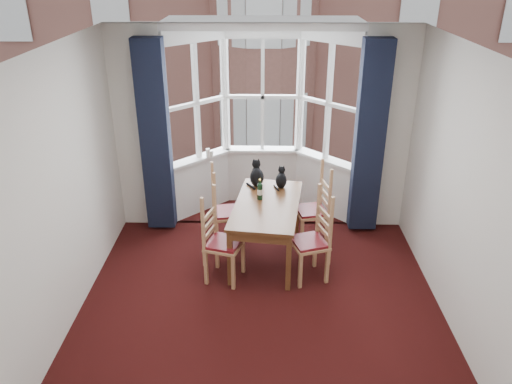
{
  "coord_description": "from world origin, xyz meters",
  "views": [
    {
      "loc": [
        0.03,
        -4.2,
        3.54
      ],
      "look_at": [
        -0.06,
        1.05,
        1.05
      ],
      "focal_mm": 35.0,
      "sensor_mm": 36.0,
      "label": 1
    }
  ],
  "objects_px": {
    "candle_tall": "(208,153)",
    "cat_left": "(257,176)",
    "wine_bottle": "(260,190)",
    "dining_table": "(267,210)",
    "chair_right_far": "(318,211)",
    "chair_right_near": "(316,242)",
    "chair_left_far": "(221,214)",
    "chair_left_near": "(217,243)",
    "cat_right": "(281,179)",
    "candle_short": "(211,154)"
  },
  "relations": [
    {
      "from": "chair_right_far",
      "to": "candle_short",
      "type": "xyz_separation_m",
      "value": [
        -1.49,
        0.94,
        0.45
      ]
    },
    {
      "from": "chair_left_near",
      "to": "cat_left",
      "type": "height_order",
      "value": "cat_left"
    },
    {
      "from": "dining_table",
      "to": "chair_right_near",
      "type": "xyz_separation_m",
      "value": [
        0.58,
        -0.43,
        -0.2
      ]
    },
    {
      "from": "dining_table",
      "to": "wine_bottle",
      "type": "distance_m",
      "value": 0.26
    },
    {
      "from": "cat_right",
      "to": "wine_bottle",
      "type": "distance_m",
      "value": 0.47
    },
    {
      "from": "candle_tall",
      "to": "candle_short",
      "type": "bearing_deg",
      "value": 32.51
    },
    {
      "from": "chair_right_near",
      "to": "candle_tall",
      "type": "relative_size",
      "value": 6.78
    },
    {
      "from": "chair_right_far",
      "to": "wine_bottle",
      "type": "relative_size",
      "value": 3.38
    },
    {
      "from": "chair_right_far",
      "to": "chair_right_near",
      "type": "bearing_deg",
      "value": -96.91
    },
    {
      "from": "chair_left_near",
      "to": "chair_right_near",
      "type": "bearing_deg",
      "value": 2.22
    },
    {
      "from": "chair_left_near",
      "to": "cat_right",
      "type": "bearing_deg",
      "value": 51.43
    },
    {
      "from": "chair_right_near",
      "to": "dining_table",
      "type": "bearing_deg",
      "value": 143.56
    },
    {
      "from": "cat_left",
      "to": "wine_bottle",
      "type": "xyz_separation_m",
      "value": [
        0.05,
        -0.43,
        -0.02
      ]
    },
    {
      "from": "dining_table",
      "to": "cat_right",
      "type": "height_order",
      "value": "cat_right"
    },
    {
      "from": "dining_table",
      "to": "chair_right_near",
      "type": "bearing_deg",
      "value": -36.44
    },
    {
      "from": "chair_left_near",
      "to": "candle_tall",
      "type": "relative_size",
      "value": 6.78
    },
    {
      "from": "chair_right_far",
      "to": "cat_left",
      "type": "height_order",
      "value": "cat_left"
    },
    {
      "from": "dining_table",
      "to": "chair_right_far",
      "type": "height_order",
      "value": "chair_right_far"
    },
    {
      "from": "candle_tall",
      "to": "cat_left",
      "type": "bearing_deg",
      "value": -44.64
    },
    {
      "from": "chair_right_near",
      "to": "candle_short",
      "type": "relative_size",
      "value": 9.68
    },
    {
      "from": "chair_left_far",
      "to": "wine_bottle",
      "type": "height_order",
      "value": "wine_bottle"
    },
    {
      "from": "chair_right_near",
      "to": "chair_right_far",
      "type": "bearing_deg",
      "value": 83.09
    },
    {
      "from": "chair_right_far",
      "to": "cat_left",
      "type": "xyz_separation_m",
      "value": [
        -0.82,
        0.19,
        0.43
      ]
    },
    {
      "from": "cat_left",
      "to": "candle_tall",
      "type": "height_order",
      "value": "cat_left"
    },
    {
      "from": "candle_short",
      "to": "cat_right",
      "type": "bearing_deg",
      "value": -38.78
    },
    {
      "from": "cat_right",
      "to": "candle_tall",
      "type": "xyz_separation_m",
      "value": [
        -1.05,
        0.77,
        0.07
      ]
    },
    {
      "from": "chair_left_far",
      "to": "candle_short",
      "type": "distance_m",
      "value": 1.14
    },
    {
      "from": "chair_left_far",
      "to": "cat_right",
      "type": "bearing_deg",
      "value": 16.09
    },
    {
      "from": "cat_left",
      "to": "cat_right",
      "type": "relative_size",
      "value": 1.24
    },
    {
      "from": "chair_right_near",
      "to": "candle_tall",
      "type": "height_order",
      "value": "candle_tall"
    },
    {
      "from": "chair_left_far",
      "to": "candle_tall",
      "type": "relative_size",
      "value": 6.78
    },
    {
      "from": "dining_table",
      "to": "chair_right_near",
      "type": "distance_m",
      "value": 0.75
    },
    {
      "from": "dining_table",
      "to": "wine_bottle",
      "type": "height_order",
      "value": "wine_bottle"
    },
    {
      "from": "chair_left_near",
      "to": "chair_right_far",
      "type": "relative_size",
      "value": 1.0
    },
    {
      "from": "chair_right_far",
      "to": "wine_bottle",
      "type": "height_order",
      "value": "wine_bottle"
    },
    {
      "from": "chair_right_near",
      "to": "cat_right",
      "type": "distance_m",
      "value": 1.09
    },
    {
      "from": "chair_left_far",
      "to": "chair_right_near",
      "type": "xyz_separation_m",
      "value": [
        1.18,
        -0.7,
        0.0
      ]
    },
    {
      "from": "chair_right_near",
      "to": "candle_tall",
      "type": "xyz_separation_m",
      "value": [
        -1.44,
        1.7,
        0.47
      ]
    },
    {
      "from": "dining_table",
      "to": "candle_short",
      "type": "xyz_separation_m",
      "value": [
        -0.81,
        1.3,
        0.25
      ]
    },
    {
      "from": "cat_left",
      "to": "candle_tall",
      "type": "xyz_separation_m",
      "value": [
        -0.72,
        0.72,
        0.04
      ]
    },
    {
      "from": "chair_right_far",
      "to": "candle_short",
      "type": "height_order",
      "value": "candle_short"
    },
    {
      "from": "dining_table",
      "to": "chair_left_far",
      "type": "height_order",
      "value": "chair_left_far"
    },
    {
      "from": "cat_left",
      "to": "dining_table",
      "type": "bearing_deg",
      "value": -76.38
    },
    {
      "from": "cat_left",
      "to": "candle_short",
      "type": "xyz_separation_m",
      "value": [
        -0.68,
        0.75,
        0.02
      ]
    },
    {
      "from": "dining_table",
      "to": "candle_short",
      "type": "distance_m",
      "value": 1.56
    },
    {
      "from": "wine_bottle",
      "to": "candle_short",
      "type": "xyz_separation_m",
      "value": [
        -0.72,
        1.18,
        0.04
      ]
    },
    {
      "from": "chair_left_near",
      "to": "chair_left_far",
      "type": "relative_size",
      "value": 1.0
    },
    {
      "from": "candle_tall",
      "to": "candle_short",
      "type": "xyz_separation_m",
      "value": [
        0.05,
        0.03,
        -0.02
      ]
    },
    {
      "from": "dining_table",
      "to": "candle_tall",
      "type": "distance_m",
      "value": 1.56
    },
    {
      "from": "chair_left_near",
      "to": "cat_right",
      "type": "height_order",
      "value": "cat_right"
    }
  ]
}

